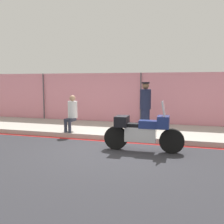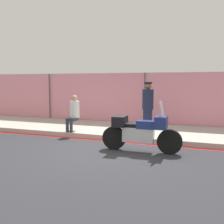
% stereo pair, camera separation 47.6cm
% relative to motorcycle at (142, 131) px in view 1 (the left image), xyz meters
% --- Properties ---
extents(ground_plane, '(120.00, 120.00, 0.00)m').
position_rel_motorcycle_xyz_m(ground_plane, '(-0.81, -0.21, -0.58)').
color(ground_plane, '#2D2D33').
extents(sidewalk, '(35.73, 3.05, 0.17)m').
position_rel_motorcycle_xyz_m(sidewalk, '(-0.81, 2.52, -0.50)').
color(sidewalk, '#ADA89E').
rests_on(sidewalk, ground_plane).
extents(curb_paint_stripe, '(35.73, 0.18, 0.01)m').
position_rel_motorcycle_xyz_m(curb_paint_stripe, '(-0.81, 0.90, -0.58)').
color(curb_paint_stripe, red).
rests_on(curb_paint_stripe, ground_plane).
extents(storefront_fence, '(33.95, 0.17, 2.36)m').
position_rel_motorcycle_xyz_m(storefront_fence, '(-0.81, 4.14, 0.60)').
color(storefront_fence, pink).
rests_on(storefront_fence, ground_plane).
extents(motorcycle, '(2.29, 0.53, 1.45)m').
position_rel_motorcycle_xyz_m(motorcycle, '(0.00, 0.00, 0.00)').
color(motorcycle, black).
rests_on(motorcycle, ground_plane).
extents(officer_standing, '(0.42, 0.42, 1.80)m').
position_rel_motorcycle_xyz_m(officer_standing, '(-0.38, 2.71, 0.50)').
color(officer_standing, '#191E38').
rests_on(officer_standing, sidewalk).
extents(person_seated_on_curb, '(0.35, 0.67, 1.31)m').
position_rel_motorcycle_xyz_m(person_seated_on_curb, '(-2.89, 1.46, 0.31)').
color(person_seated_on_curb, '#2D3342').
rests_on(person_seated_on_curb, sidewalk).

